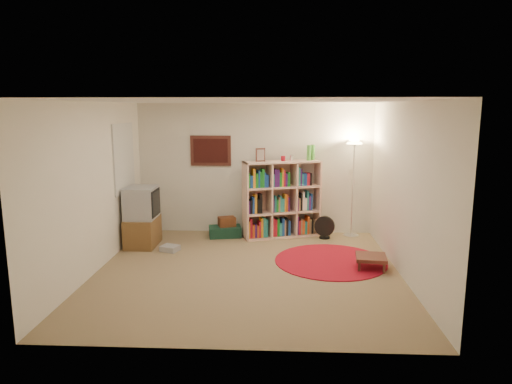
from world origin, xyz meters
TOP-DOWN VIEW (x-y plane):
  - room at (-0.05, 0.05)m, footprint 4.54×4.54m
  - bookshelf at (0.50, 1.94)m, footprint 1.50×0.84m
  - floor_lamp at (1.85, 2.00)m, footprint 0.42×0.42m
  - floor_fan at (1.32, 1.82)m, footprint 0.38×0.24m
  - tv_stand at (-1.94, 1.23)m, footprint 0.52×0.72m
  - dvd_box at (-1.39, 0.93)m, footprint 0.35×0.32m
  - suitcase at (-0.55, 1.88)m, footprint 0.66×0.49m
  - wicker_basket at (-0.52, 1.91)m, footprint 0.37×0.31m
  - duffel_bag at (0.10, 2.28)m, footprint 0.42×0.37m
  - paper_towel at (0.11, 1.98)m, footprint 0.13×0.13m
  - red_rug at (1.29, 0.52)m, footprint 1.77×1.77m
  - side_table at (1.87, 0.21)m, footprint 0.50×0.50m

SIDE VIEW (x-z plane):
  - red_rug at x=1.29m, z-range 0.00..0.02m
  - dvd_box at x=-1.39m, z-range 0.00..0.09m
  - suitcase at x=-0.55m, z-range 0.00..0.19m
  - paper_towel at x=0.11m, z-range 0.00..0.24m
  - duffel_bag at x=0.10m, z-range 0.00..0.25m
  - side_table at x=1.87m, z-range 0.07..0.28m
  - floor_fan at x=1.32m, z-range 0.00..0.43m
  - wicker_basket at x=-0.52m, z-range 0.19..0.37m
  - tv_stand at x=-1.94m, z-range -0.02..1.03m
  - bookshelf at x=0.50m, z-range -0.17..1.56m
  - room at x=-0.05m, z-range -0.01..2.53m
  - floor_lamp at x=1.85m, z-range 0.60..2.43m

